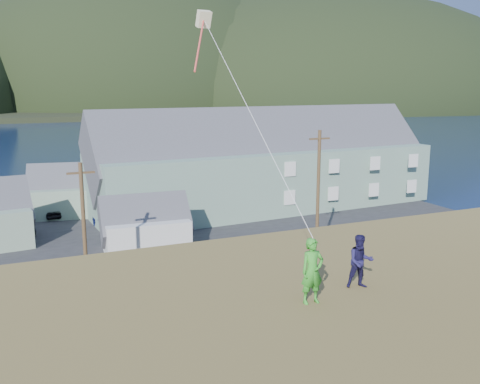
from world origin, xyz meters
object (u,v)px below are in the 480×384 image
at_px(shed_white, 145,225).
at_px(shed_palegreen_far, 78,191).
at_px(kite_flyer_navy, 360,261).
at_px(lodge, 266,162).
at_px(wharf, 12,188).
at_px(kite_flyer_green, 312,271).

xyz_separation_m(shed_white, shed_palegreen_far, (-3.31, 14.79, 0.32)).
relative_size(shed_palegreen_far, kite_flyer_navy, 6.68).
bearing_deg(lodge, wharf, 136.86).
bearing_deg(kite_flyer_green, shed_white, 85.93).
height_order(shed_white, kite_flyer_navy, kite_flyer_navy).
height_order(kite_flyer_green, kite_flyer_navy, kite_flyer_green).
distance_m(shed_palegreen_far, kite_flyer_navy, 43.38).
bearing_deg(wharf, lodge, -39.63).
xyz_separation_m(shed_palegreen_far, kite_flyer_green, (1.01, -43.33, 5.63)).
bearing_deg(wharf, kite_flyer_green, -83.22).
distance_m(wharf, shed_palegreen_far, 16.91).
bearing_deg(shed_palegreen_far, kite_flyer_green, -78.95).
distance_m(shed_white, shed_palegreen_far, 15.16).
bearing_deg(lodge, shed_palegreen_far, 162.18).
bearing_deg(lodge, shed_white, -150.44).
relative_size(shed_white, kite_flyer_navy, 4.64).
distance_m(wharf, lodge, 32.37).
bearing_deg(shed_palegreen_far, shed_white, -67.67).
xyz_separation_m(wharf, kite_flyer_navy, (8.81, -58.61, 7.51)).
height_order(lodge, kite_flyer_navy, lodge).
height_order(wharf, lodge, lodge).
bearing_deg(kite_flyer_green, lodge, 65.90).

